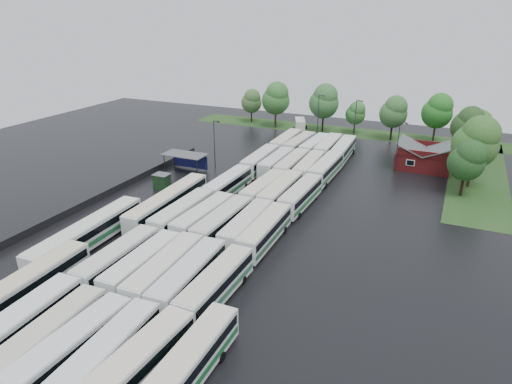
% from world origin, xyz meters
% --- Properties ---
extents(ground, '(160.00, 160.00, 0.00)m').
position_xyz_m(ground, '(0.00, 0.00, 0.00)').
color(ground, black).
rests_on(ground, ground).
extents(brick_building, '(10.07, 8.60, 5.39)m').
position_xyz_m(brick_building, '(24.00, 42.77, 1.87)').
color(brick_building, maroon).
rests_on(brick_building, ground).
extents(wash_shed, '(8.20, 4.20, 3.58)m').
position_xyz_m(wash_shed, '(-17.20, 22.02, 2.99)').
color(wash_shed, '#2D2D30').
rests_on(wash_shed, ground).
extents(utility_hut, '(2.70, 2.20, 2.62)m').
position_xyz_m(utility_hut, '(-16.20, 12.60, 1.32)').
color(utility_hut, black).
rests_on(utility_hut, ground).
extents(grass_strip_north, '(80.00, 10.00, 0.01)m').
position_xyz_m(grass_strip_north, '(2.00, 64.80, 0.01)').
color(grass_strip_north, '#234619').
rests_on(grass_strip_north, ground).
extents(grass_strip_east, '(10.00, 50.00, 0.01)m').
position_xyz_m(grass_strip_east, '(34.00, 42.80, 0.01)').
color(grass_strip_east, '#234619').
rests_on(grass_strip_east, ground).
extents(west_fence, '(0.10, 50.00, 1.20)m').
position_xyz_m(west_fence, '(-22.20, 8.00, 0.60)').
color(west_fence, '#2D2D30').
rests_on(west_fence, ground).
extents(bus_r0c0, '(3.45, 13.36, 3.69)m').
position_xyz_m(bus_r0c0, '(-4.52, -25.86, 2.03)').
color(bus_r0c0, silver).
rests_on(bus_r0c0, ground).
extents(bus_r0c1, '(3.26, 12.77, 3.52)m').
position_xyz_m(bus_r0c1, '(-1.02, -25.96, 1.94)').
color(bus_r0c1, silver).
rests_on(bus_r0c1, ground).
extents(bus_r0c2, '(3.05, 12.87, 3.56)m').
position_xyz_m(bus_r0c2, '(1.91, -26.17, 1.96)').
color(bus_r0c2, silver).
rests_on(bus_r0c2, ground).
extents(bus_r0c3, '(3.34, 12.96, 3.58)m').
position_xyz_m(bus_r0c3, '(5.29, -25.84, 1.97)').
color(bus_r0c3, silver).
rests_on(bus_r0c3, ground).
extents(bus_r0c4, '(3.45, 13.23, 3.65)m').
position_xyz_m(bus_r0c4, '(8.35, -25.82, 2.01)').
color(bus_r0c4, silver).
rests_on(bus_r0c4, ground).
extents(bus_r1c0, '(2.84, 12.73, 3.54)m').
position_xyz_m(bus_r1c0, '(-4.53, -12.53, 1.95)').
color(bus_r1c0, silver).
rests_on(bus_r1c0, ground).
extents(bus_r1c1, '(2.99, 12.66, 3.51)m').
position_xyz_m(bus_r1c1, '(-1.11, -12.43, 1.93)').
color(bus_r1c1, silver).
rests_on(bus_r1c1, ground).
extents(bus_r1c2, '(3.47, 13.35, 3.68)m').
position_xyz_m(bus_r1c2, '(2.02, -12.46, 2.02)').
color(bus_r1c2, silver).
rests_on(bus_r1c2, ground).
extents(bus_r1c3, '(3.43, 13.24, 3.65)m').
position_xyz_m(bus_r1c3, '(5.05, -12.42, 2.01)').
color(bus_r1c3, silver).
rests_on(bus_r1c3, ground).
extents(bus_r1c4, '(2.77, 12.86, 3.58)m').
position_xyz_m(bus_r1c4, '(8.46, -12.56, 1.97)').
color(bus_r1c4, silver).
rests_on(bus_r1c4, ground).
extents(bus_r2c0, '(2.93, 13.12, 3.64)m').
position_xyz_m(bus_r2c0, '(-4.52, 1.22, 2.00)').
color(bus_r2c0, silver).
rests_on(bus_r2c0, ground).
extents(bus_r2c1, '(3.19, 12.90, 3.56)m').
position_xyz_m(bus_r2c1, '(-1.22, 1.43, 1.96)').
color(bus_r2c1, silver).
rests_on(bus_r2c1, ground).
extents(bus_r2c2, '(3.01, 13.01, 3.61)m').
position_xyz_m(bus_r2c2, '(1.90, 1.22, 1.98)').
color(bus_r2c2, silver).
rests_on(bus_r2c2, ground).
extents(bus_r2c3, '(3.02, 12.80, 3.54)m').
position_xyz_m(bus_r2c3, '(5.39, 1.48, 1.95)').
color(bus_r2c3, silver).
rests_on(bus_r2c3, ground).
extents(bus_r2c4, '(2.95, 12.83, 3.56)m').
position_xyz_m(bus_r2c4, '(8.22, 1.17, 1.96)').
color(bus_r2c4, silver).
rests_on(bus_r2c4, ground).
extents(bus_r3c0, '(2.75, 12.63, 3.51)m').
position_xyz_m(bus_r3c0, '(-4.21, 14.50, 1.93)').
color(bus_r3c0, silver).
rests_on(bus_r3c0, ground).
extents(bus_r3c2, '(3.16, 12.74, 3.52)m').
position_xyz_m(bus_r3c2, '(2.13, 14.84, 1.94)').
color(bus_r3c2, silver).
rests_on(bus_r3c2, ground).
extents(bus_r3c3, '(2.87, 13.15, 3.66)m').
position_xyz_m(bus_r3c3, '(5.07, 14.83, 2.01)').
color(bus_r3c3, silver).
rests_on(bus_r3c3, ground).
extents(bus_r3c4, '(3.03, 12.92, 3.58)m').
position_xyz_m(bus_r3c4, '(8.43, 14.72, 1.97)').
color(bus_r3c4, silver).
rests_on(bus_r3c4, ground).
extents(bus_r4c0, '(3.10, 13.20, 3.66)m').
position_xyz_m(bus_r4c0, '(-4.38, 28.19, 2.01)').
color(bus_r4c0, silver).
rests_on(bus_r4c0, ground).
extents(bus_r4c1, '(2.79, 12.68, 3.52)m').
position_xyz_m(bus_r4c1, '(-1.11, 28.28, 1.94)').
color(bus_r4c1, silver).
rests_on(bus_r4c1, ground).
extents(bus_r4c2, '(2.89, 12.94, 3.60)m').
position_xyz_m(bus_r4c2, '(2.09, 28.17, 1.98)').
color(bus_r4c2, silver).
rests_on(bus_r4c2, ground).
extents(bus_r4c3, '(3.07, 12.74, 3.53)m').
position_xyz_m(bus_r4c3, '(5.30, 28.45, 1.94)').
color(bus_r4c3, silver).
rests_on(bus_r4c3, ground).
extents(bus_r4c4, '(2.96, 13.30, 3.69)m').
position_xyz_m(bus_r4c4, '(8.45, 28.66, 2.03)').
color(bus_r4c4, silver).
rests_on(bus_r4c4, ground).
extents(bus_r5c0, '(3.01, 13.25, 3.68)m').
position_xyz_m(bus_r5c0, '(-4.44, 42.28, 2.02)').
color(bus_r5c0, silver).
rests_on(bus_r5c0, ground).
extents(bus_r5c1, '(3.24, 12.67, 3.50)m').
position_xyz_m(bus_r5c1, '(-1.35, 42.29, 1.92)').
color(bus_r5c1, silver).
rests_on(bus_r5c1, ground).
extents(bus_r5c2, '(3.17, 12.72, 3.52)m').
position_xyz_m(bus_r5c2, '(2.09, 42.06, 1.93)').
color(bus_r5c2, silver).
rests_on(bus_r5c2, ground).
extents(bus_r5c3, '(3.06, 13.24, 3.67)m').
position_xyz_m(bus_r5c3, '(5.01, 42.18, 2.02)').
color(bus_r5c3, silver).
rests_on(bus_r5c3, ground).
extents(bus_r5c4, '(3.27, 13.04, 3.60)m').
position_xyz_m(bus_r5c4, '(8.24, 42.23, 1.98)').
color(bus_r5c4, silver).
rests_on(bus_r5c4, ground).
extents(artic_bus_west_a, '(3.47, 19.25, 3.56)m').
position_xyz_m(artic_bus_west_a, '(-9.28, -22.70, 1.97)').
color(artic_bus_west_a, silver).
rests_on(artic_bus_west_a, ground).
extents(artic_bus_west_b, '(3.20, 19.14, 3.54)m').
position_xyz_m(artic_bus_west_b, '(-8.91, 3.98, 1.96)').
color(artic_bus_west_b, silver).
rests_on(artic_bus_west_b, ground).
extents(artic_bus_west_c, '(3.37, 19.41, 3.59)m').
position_xyz_m(artic_bus_west_c, '(-12.37, -9.11, 1.99)').
color(artic_bus_west_c, silver).
rests_on(artic_bus_west_c, ground).
extents(minibus, '(4.62, 6.89, 2.83)m').
position_xyz_m(minibus, '(-8.03, 61.67, 1.57)').
color(minibus, white).
rests_on(minibus, ground).
extents(tree_north_0, '(5.55, 5.55, 9.19)m').
position_xyz_m(tree_north_0, '(-23.02, 64.47, 5.91)').
color(tree_north_0, black).
rests_on(tree_north_0, ground).
extents(tree_north_1, '(7.24, 7.24, 12.00)m').
position_xyz_m(tree_north_1, '(-14.77, 61.77, 7.72)').
color(tree_north_1, '#382918').
rests_on(tree_north_1, ground).
extents(tree_north_2, '(7.38, 7.38, 12.23)m').
position_xyz_m(tree_north_2, '(-2.09, 62.36, 7.87)').
color(tree_north_2, black).
rests_on(tree_north_2, ground).
extents(tree_north_3, '(4.93, 4.93, 8.17)m').
position_xyz_m(tree_north_3, '(5.68, 63.89, 5.25)').
color(tree_north_3, black).
rests_on(tree_north_3, ground).
extents(tree_north_4, '(6.46, 6.46, 10.69)m').
position_xyz_m(tree_north_4, '(15.09, 61.22, 6.88)').
color(tree_north_4, black).
rests_on(tree_north_4, ground).
extents(tree_north_5, '(6.95, 6.95, 11.52)m').
position_xyz_m(tree_north_5, '(24.45, 63.78, 7.41)').
color(tree_north_5, '#302315').
rests_on(tree_north_5, ground).
extents(tree_north_6, '(5.16, 5.16, 8.55)m').
position_xyz_m(tree_north_6, '(33.10, 63.53, 5.50)').
color(tree_north_6, black).
rests_on(tree_north_6, ground).
extents(tree_east_0, '(5.88, 5.88, 9.75)m').
position_xyz_m(tree_east_0, '(31.47, 30.26, 6.27)').
color(tree_east_0, black).
rests_on(tree_east_0, ground).
extents(tree_east_1, '(7.72, 7.72, 12.78)m').
position_xyz_m(tree_east_1, '(32.51, 35.31, 8.22)').
color(tree_east_1, '#3C2317').
rests_on(tree_east_1, ground).
extents(tree_east_2, '(5.50, 5.50, 9.11)m').
position_xyz_m(tree_east_2, '(31.32, 46.21, 5.86)').
color(tree_east_2, black).
rests_on(tree_east_2, ground).
extents(tree_east_3, '(6.58, 6.58, 10.89)m').
position_xyz_m(tree_east_3, '(31.08, 53.75, 7.01)').
color(tree_east_3, black).
rests_on(tree_east_3, ground).
extents(tree_east_4, '(5.14, 5.14, 8.52)m').
position_xyz_m(tree_east_4, '(33.45, 62.52, 5.48)').
color(tree_east_4, '#301F14').
rests_on(tree_east_4, ground).
extents(lamp_post_ne, '(1.50, 0.29, 9.71)m').
position_xyz_m(lamp_post_ne, '(19.48, 38.36, 5.64)').
color(lamp_post_ne, '#2D2D30').
rests_on(lamp_post_ne, ground).
extents(lamp_post_nw, '(1.46, 0.29, 9.50)m').
position_xyz_m(lamp_post_nw, '(-12.97, 25.91, 5.52)').
color(lamp_post_nw, '#2D2D30').
rests_on(lamp_post_nw, ground).
extents(lamp_post_back_w, '(1.62, 0.32, 10.52)m').
position_xyz_m(lamp_post_back_w, '(-1.35, 55.52, 6.11)').
color(lamp_post_back_w, '#2D2D30').
rests_on(lamp_post_back_w, ground).
extents(lamp_post_back_e, '(1.54, 0.30, 10.03)m').
position_xyz_m(lamp_post_back_e, '(7.62, 55.00, 5.82)').
color(lamp_post_back_e, '#2D2D30').
rests_on(lamp_post_back_e, ground).
extents(puddle_0, '(3.68, 3.68, 0.01)m').
position_xyz_m(puddle_0, '(-1.48, -18.56, 0.00)').
color(puddle_0, black).
rests_on(puddle_0, ground).
extents(puddle_1, '(3.31, 3.31, 0.01)m').
position_xyz_m(puddle_1, '(7.89, -22.08, 0.00)').
color(puddle_1, black).
rests_on(puddle_1, ground).
extents(puddle_2, '(5.87, 5.87, 0.01)m').
position_xyz_m(puddle_2, '(-5.05, -0.37, 0.00)').
color(puddle_2, black).
rests_on(puddle_2, ground).
extents(puddle_3, '(4.29, 4.29, 0.01)m').
position_xyz_m(puddle_3, '(6.66, -3.19, 0.00)').
color(puddle_3, black).
rests_on(puddle_3, ground).
extents(puddle_4, '(2.39, 2.39, 0.01)m').
position_xyz_m(puddle_4, '(11.63, -18.12, 0.00)').
color(puddle_4, black).
rests_on(puddle_4, ground).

